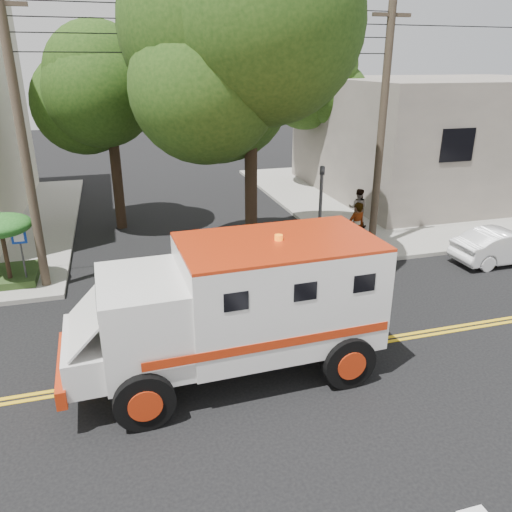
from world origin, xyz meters
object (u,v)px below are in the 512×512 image
object	(u,v)px
armored_truck	(239,302)
pedestrian_b	(358,208)
pedestrian_a	(356,227)
parked_sedan	(504,246)

from	to	relation	value
armored_truck	pedestrian_b	xyz separation A→B (m)	(7.63, 9.06, -0.84)
pedestrian_a	pedestrian_b	size ratio (longest dim) A/B	1.13
pedestrian_b	armored_truck	bearing A→B (deg)	80.10
armored_truck	pedestrian_a	xyz separation A→B (m)	(6.17, 6.34, -0.73)
armored_truck	parked_sedan	xyz separation A→B (m)	(11.05, 4.11, -1.21)
parked_sedan	pedestrian_a	size ratio (longest dim) A/B	2.01
pedestrian_a	pedestrian_b	bearing A→B (deg)	-129.03
pedestrian_b	pedestrian_a	bearing A→B (deg)	91.98
pedestrian_b	parked_sedan	bearing A→B (deg)	154.90
parked_sedan	armored_truck	bearing A→B (deg)	109.10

